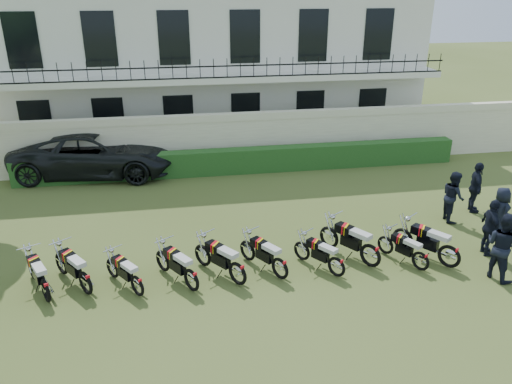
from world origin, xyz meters
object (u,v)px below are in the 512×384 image
at_px(motorcycle_0, 45,285).
at_px(motorcycle_4, 238,268).
at_px(motorcycle_5, 280,264).
at_px(suv, 96,153).
at_px(officer_1, 503,246).
at_px(motorcycle_1, 85,278).
at_px(motorcycle_2, 137,281).
at_px(motorcycle_6, 337,262).
at_px(officer_3, 500,212).
at_px(motorcycle_8, 421,257).
at_px(motorcycle_9, 450,251).
at_px(officer_5, 476,187).
at_px(motorcycle_3, 191,275).
at_px(motorcycle_7, 371,250).
at_px(officer_2, 490,228).
at_px(officer_4, 453,196).

xyz_separation_m(motorcycle_0, motorcycle_4, (4.70, -0.05, 0.03)).
bearing_deg(motorcycle_4, motorcycle_5, -32.19).
bearing_deg(suv, officer_1, -123.72).
bearing_deg(motorcycle_1, motorcycle_2, -47.85).
distance_m(motorcycle_6, officer_3, 5.81).
relative_size(motorcycle_8, motorcycle_9, 0.86).
relative_size(motorcycle_0, officer_1, 0.92).
xyz_separation_m(motorcycle_8, officer_5, (3.54, 3.26, 0.45)).
distance_m(motorcycle_6, suv, 11.59).
height_order(motorcycle_3, motorcycle_7, motorcycle_7).
distance_m(motorcycle_2, suv, 9.34).
height_order(motorcycle_3, officer_3, officer_3).
distance_m(motorcycle_5, suv, 10.61).
height_order(suv, officer_2, suv).
bearing_deg(suv, motorcycle_7, -129.79).
relative_size(motorcycle_1, officer_5, 0.93).
height_order(motorcycle_7, officer_1, officer_1).
height_order(suv, officer_5, suv).
relative_size(motorcycle_1, motorcycle_4, 0.99).
bearing_deg(motorcycle_3, officer_4, -15.86).
bearing_deg(officer_1, motorcycle_6, 60.91).
xyz_separation_m(motorcycle_7, officer_1, (3.15, -1.03, 0.40)).
bearing_deg(motorcycle_4, motorcycle_9, -38.09).
relative_size(motorcycle_2, motorcycle_8, 0.96).
bearing_deg(officer_5, motorcycle_2, 125.49).
distance_m(motorcycle_0, officer_1, 11.59).
bearing_deg(motorcycle_0, motorcycle_9, -28.02).
bearing_deg(motorcycle_3, motorcycle_1, 140.11).
relative_size(officer_1, officer_2, 1.10).
relative_size(motorcycle_0, motorcycle_8, 1.13).
xyz_separation_m(motorcycle_5, motorcycle_6, (1.50, -0.14, -0.03)).
bearing_deg(motorcycle_4, officer_3, -27.21).
height_order(motorcycle_2, officer_5, officer_5).
bearing_deg(officer_2, motorcycle_4, 102.88).
height_order(motorcycle_6, motorcycle_9, motorcycle_9).
bearing_deg(motorcycle_1, motorcycle_8, -37.53).
relative_size(motorcycle_4, officer_5, 0.94).
relative_size(motorcycle_1, motorcycle_5, 1.00).
relative_size(motorcycle_6, suv, 0.23).
bearing_deg(motorcycle_5, motorcycle_1, 145.92).
relative_size(motorcycle_8, officer_1, 0.81).
bearing_deg(motorcycle_0, officer_5, -13.89).
distance_m(motorcycle_0, motorcycle_7, 8.40).
height_order(suv, officer_4, suv).
relative_size(motorcycle_4, officer_2, 0.97).
bearing_deg(motorcycle_0, officer_1, -31.09).
distance_m(motorcycle_6, motorcycle_8, 2.34).
bearing_deg(motorcycle_9, officer_5, 15.33).
xyz_separation_m(motorcycle_5, officer_4, (6.29, 2.56, 0.37)).
distance_m(officer_1, officer_3, 2.58).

